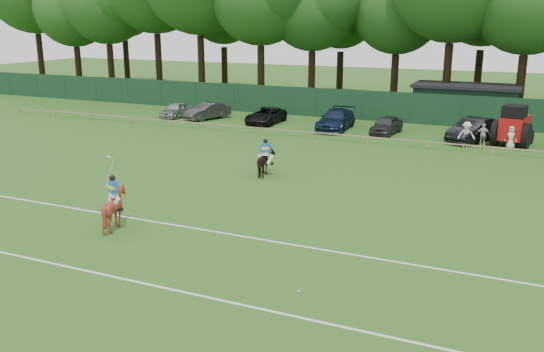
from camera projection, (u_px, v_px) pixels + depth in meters
The scene contains 21 objects.
ground at pixel (232, 225), 23.81m from camera, with size 160.00×160.00×0.00m, color #1E4C14.
horse_dark at pixel (266, 163), 31.01m from camera, with size 0.78×1.72×1.45m, color black.
horse_chestnut at pixel (115, 208), 23.19m from camera, with size 1.37×1.54×1.70m, color maroon.
sedan_silver at pixel (176, 110), 49.57m from camera, with size 1.51×3.75×1.28m, color #A5A8AA.
sedan_grey at pixel (207, 111), 48.53m from camera, with size 1.45×4.16×1.37m, color #2D2E30.
suv_black at pixel (266, 116), 46.55m from camera, with size 2.14×4.64×1.29m, color black.
sedan_navy at pixel (336, 120), 44.10m from camera, with size 2.13×5.24×1.52m, color #131E3C.
hatch_grey at pixel (386, 125), 42.40m from camera, with size 1.56×3.87×1.32m, color #323234.
estate_black at pixel (473, 130), 39.77m from camera, with size 1.70×4.89×1.61m, color black.
spectator_left at pixel (466, 135), 37.84m from camera, with size 1.11×0.64×1.71m, color silver.
spectator_mid at pixel (483, 135), 38.24m from camera, with size 0.91×0.38×1.55m, color beige.
spectator_right at pixel (511, 137), 37.50m from camera, with size 0.74×0.48×1.52m, color silver.
rider_dark at pixel (266, 151), 30.82m from camera, with size 0.93×0.47×1.41m.
rider_chestnut at pixel (113, 190), 22.98m from camera, with size 0.88×0.81×2.05m.
polo_ball at pixel (299, 291), 17.92m from camera, with size 0.09×0.09×0.09m, color silver.
pitch_lines at pixel (186, 255), 20.72m from camera, with size 60.00×5.10×0.01m.
pitch_rail at pixel (354, 136), 39.55m from camera, with size 62.10×0.10×0.50m.
perimeter_fence at pixel (385, 107), 47.27m from camera, with size 92.08×0.08×2.50m.
utility_shed at pixel (465, 103), 47.49m from camera, with size 8.40×4.40×3.04m.
tree_row at pixel (425, 110), 53.87m from camera, with size 96.00×12.00×21.00m, color #26561C, non-canonical shape.
tractor at pixel (514, 126), 38.33m from camera, with size 2.73×3.59×2.74m.
Camera 1 is at (10.64, -19.81, 8.25)m, focal length 38.00 mm.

